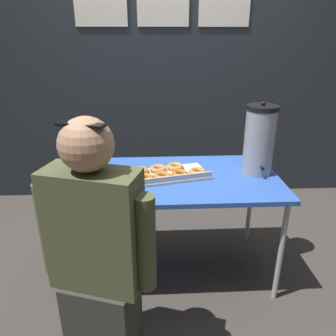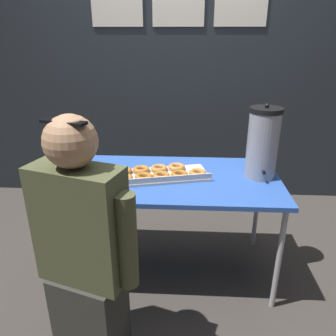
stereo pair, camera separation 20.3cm
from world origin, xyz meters
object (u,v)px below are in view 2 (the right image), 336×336
at_px(coffee_urn, 263,143).
at_px(person_seated, 84,253).
at_px(cell_phone, 80,184).
at_px(donut_box, 158,174).

distance_m(coffee_urn, person_seated, 1.20).
xyz_separation_m(coffee_urn, person_seated, (-0.92, -0.70, -0.32)).
distance_m(coffee_urn, cell_phone, 1.12).
xyz_separation_m(donut_box, coffee_urn, (0.63, 0.05, 0.20)).
relative_size(donut_box, cell_phone, 3.93).
distance_m(donut_box, coffee_urn, 0.67).
bearing_deg(donut_box, person_seated, -127.28).
bearing_deg(coffee_urn, person_seated, -142.79).
bearing_deg(cell_phone, coffee_urn, 34.34).
bearing_deg(cell_phone, donut_box, 41.23).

